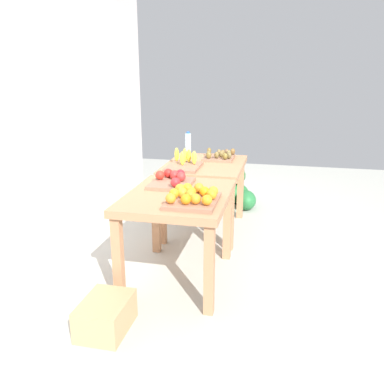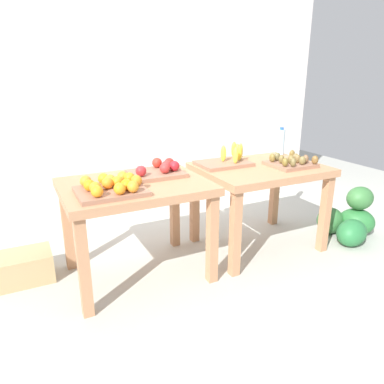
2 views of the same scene
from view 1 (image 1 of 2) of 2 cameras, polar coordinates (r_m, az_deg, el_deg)
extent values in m
plane|color=#B3B4AA|center=(3.95, 0.20, -8.26)|extent=(8.00, 8.00, 0.00)
cube|color=silver|center=(4.10, -19.10, 13.47)|extent=(4.40, 0.12, 3.00)
cube|color=tan|center=(3.19, -1.98, -0.70)|extent=(1.04, 0.80, 0.06)
cube|color=tan|center=(2.84, 2.48, -11.08)|extent=(0.07, 0.07, 0.69)
cube|color=tan|center=(3.67, 5.06, -4.51)|extent=(0.07, 0.07, 0.69)
cube|color=tan|center=(3.02, -10.48, -9.59)|extent=(0.07, 0.07, 0.69)
cube|color=tan|center=(3.82, -5.13, -3.69)|extent=(0.07, 0.07, 0.69)
cube|color=tan|center=(4.24, 1.85, 3.72)|extent=(1.04, 0.80, 0.06)
cube|color=tan|center=(3.86, 5.47, -3.46)|extent=(0.07, 0.07, 0.69)
cube|color=tan|center=(4.73, 6.91, 0.31)|extent=(0.07, 0.07, 0.69)
cube|color=tan|center=(3.99, -4.26, -2.72)|extent=(0.07, 0.07, 0.69)
cube|color=tan|center=(4.84, -1.11, 0.81)|extent=(0.07, 0.07, 0.69)
cube|color=#996B53|center=(2.93, 0.11, -1.30)|extent=(0.44, 0.36, 0.03)
sphere|color=orange|center=(2.80, -0.89, -1.04)|extent=(0.10, 0.10, 0.08)
sphere|color=orange|center=(2.79, 2.14, -1.15)|extent=(0.10, 0.10, 0.08)
sphere|color=orange|center=(3.06, -1.74, 0.48)|extent=(0.10, 0.10, 0.08)
sphere|color=orange|center=(2.96, -1.39, -0.10)|extent=(0.11, 0.11, 0.08)
sphere|color=orange|center=(2.99, 1.79, 0.08)|extent=(0.08, 0.08, 0.08)
sphere|color=orange|center=(2.92, 2.82, -0.35)|extent=(0.08, 0.08, 0.08)
sphere|color=orange|center=(2.83, -3.06, -0.92)|extent=(0.09, 0.09, 0.08)
sphere|color=orange|center=(2.97, -0.11, 0.01)|extent=(0.08, 0.08, 0.08)
sphere|color=orange|center=(2.81, 0.52, -1.00)|extent=(0.10, 0.10, 0.08)
sphere|color=orange|center=(2.94, -2.57, -0.21)|extent=(0.10, 0.10, 0.08)
sphere|color=orange|center=(2.91, -0.25, -0.38)|extent=(0.10, 0.10, 0.08)
sphere|color=orange|center=(3.08, 0.99, 0.60)|extent=(0.09, 0.09, 0.08)
sphere|color=orange|center=(3.00, 3.05, 0.13)|extent=(0.11, 0.11, 0.08)
sphere|color=orange|center=(3.08, -0.67, 0.59)|extent=(0.08, 0.08, 0.08)
cube|color=#996B53|center=(3.40, -2.94, 1.20)|extent=(0.40, 0.34, 0.03)
sphere|color=red|center=(3.40, -1.57, 2.20)|extent=(0.09, 0.09, 0.08)
sphere|color=red|center=(3.50, -1.66, 2.60)|extent=(0.11, 0.11, 0.08)
sphere|color=red|center=(3.47, -4.61, 2.42)|extent=(0.11, 0.11, 0.08)
sphere|color=red|center=(3.23, -2.39, 1.38)|extent=(0.11, 0.11, 0.08)
sphere|color=red|center=(3.46, -2.52, 2.44)|extent=(0.08, 0.08, 0.08)
sphere|color=red|center=(3.53, -3.43, 2.71)|extent=(0.11, 0.11, 0.08)
cube|color=#996B53|center=(4.01, -1.19, 3.61)|extent=(0.44, 0.32, 0.03)
ellipsoid|color=yellow|center=(4.12, -0.45, 5.20)|extent=(0.05, 0.05, 0.14)
ellipsoid|color=yellow|center=(4.02, 0.31, 4.91)|extent=(0.05, 0.05, 0.14)
ellipsoid|color=yellow|center=(4.18, -1.02, 5.36)|extent=(0.07, 0.07, 0.14)
ellipsoid|color=yellow|center=(4.00, -1.37, 4.83)|extent=(0.06, 0.06, 0.14)
ellipsoid|color=yellow|center=(4.19, -2.19, 5.38)|extent=(0.07, 0.06, 0.14)
ellipsoid|color=yellow|center=(4.14, -1.04, 5.25)|extent=(0.05, 0.06, 0.14)
cube|color=#996B53|center=(4.43, 3.86, 4.85)|extent=(0.36, 0.32, 0.03)
ellipsoid|color=brown|center=(4.57, 2.47, 5.89)|extent=(0.07, 0.07, 0.07)
ellipsoid|color=brown|center=(4.38, 2.36, 5.43)|extent=(0.06, 0.06, 0.07)
ellipsoid|color=brown|center=(4.33, 3.54, 5.28)|extent=(0.07, 0.07, 0.07)
ellipsoid|color=brown|center=(4.48, 3.87, 5.66)|extent=(0.06, 0.06, 0.07)
ellipsoid|color=brown|center=(4.27, 4.75, 5.10)|extent=(0.07, 0.07, 0.07)
ellipsoid|color=brown|center=(4.44, 5.28, 5.51)|extent=(0.07, 0.07, 0.07)
ellipsoid|color=brown|center=(4.45, 4.43, 5.58)|extent=(0.07, 0.07, 0.07)
ellipsoid|color=brown|center=(4.51, 4.95, 5.70)|extent=(0.06, 0.07, 0.07)
ellipsoid|color=brown|center=(4.54, 5.83, 5.75)|extent=(0.07, 0.07, 0.07)
ellipsoid|color=brown|center=(4.31, 2.42, 5.25)|extent=(0.06, 0.06, 0.07)
ellipsoid|color=brown|center=(4.32, 5.32, 5.21)|extent=(0.07, 0.07, 0.07)
ellipsoid|color=brown|center=(4.39, 4.24, 5.41)|extent=(0.06, 0.07, 0.07)
cylinder|color=silver|center=(4.70, -0.57, 6.89)|extent=(0.07, 0.07, 0.24)
cylinder|color=blue|center=(4.68, -0.57, 8.48)|extent=(0.04, 0.04, 0.02)
ellipsoid|color=#297035|center=(5.33, 6.36, -0.19)|extent=(0.41, 0.42, 0.26)
ellipsoid|color=#336D37|center=(5.16, 4.54, -0.75)|extent=(0.38, 0.37, 0.25)
ellipsoid|color=#28713A|center=(5.09, 7.74, -1.14)|extent=(0.37, 0.32, 0.24)
ellipsoid|color=#367037|center=(5.26, 6.45, 2.33)|extent=(0.27, 0.22, 0.22)
cube|color=tan|center=(2.86, -12.21, -16.81)|extent=(0.40, 0.30, 0.22)
camera|label=2|loc=(2.75, 49.88, 7.21)|focal=33.71mm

